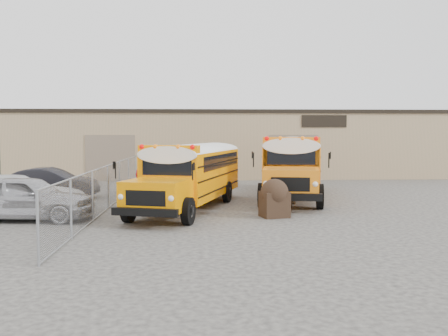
{
  "coord_description": "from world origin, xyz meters",
  "views": [
    {
      "loc": [
        -2.25,
        -17.64,
        3.11
      ],
      "look_at": [
        -1.17,
        3.92,
        1.6
      ],
      "focal_mm": 40.0,
      "sensor_mm": 36.0,
      "label": 1
    }
  ],
  "objects_px": {
    "school_bus_right": "(292,156)",
    "car_silver": "(26,198)",
    "car_white": "(18,194)",
    "car_dark": "(50,183)",
    "tarp_bundle": "(274,198)",
    "school_bus_left": "(223,163)"
  },
  "relations": [
    {
      "from": "school_bus_right",
      "to": "car_silver",
      "type": "bearing_deg",
      "value": -133.72
    },
    {
      "from": "car_white",
      "to": "car_dark",
      "type": "height_order",
      "value": "car_white"
    },
    {
      "from": "car_silver",
      "to": "car_white",
      "type": "height_order",
      "value": "car_silver"
    },
    {
      "from": "tarp_bundle",
      "to": "car_silver",
      "type": "bearing_deg",
      "value": -178.73
    },
    {
      "from": "car_silver",
      "to": "car_dark",
      "type": "bearing_deg",
      "value": 13.98
    },
    {
      "from": "school_bus_left",
      "to": "car_silver",
      "type": "xyz_separation_m",
      "value": [
        -7.44,
        -8.11,
        -0.76
      ]
    },
    {
      "from": "car_silver",
      "to": "car_dark",
      "type": "relative_size",
      "value": 1.08
    },
    {
      "from": "car_white",
      "to": "car_silver",
      "type": "bearing_deg",
      "value": -169.31
    },
    {
      "from": "school_bus_left",
      "to": "car_dark",
      "type": "relative_size",
      "value": 2.15
    },
    {
      "from": "school_bus_right",
      "to": "car_dark",
      "type": "relative_size",
      "value": 2.37
    },
    {
      "from": "car_silver",
      "to": "car_white",
      "type": "relative_size",
      "value": 0.91
    },
    {
      "from": "school_bus_left",
      "to": "car_white",
      "type": "bearing_deg",
      "value": -140.59
    },
    {
      "from": "tarp_bundle",
      "to": "car_white",
      "type": "height_order",
      "value": "car_white"
    },
    {
      "from": "school_bus_left",
      "to": "tarp_bundle",
      "type": "xyz_separation_m",
      "value": [
        1.53,
        -7.91,
        -0.84
      ]
    },
    {
      "from": "school_bus_left",
      "to": "car_dark",
      "type": "xyz_separation_m",
      "value": [
        -8.36,
        -2.04,
        -0.84
      ]
    },
    {
      "from": "car_dark",
      "to": "car_white",
      "type": "bearing_deg",
      "value": -175.33
    },
    {
      "from": "car_white",
      "to": "car_dark",
      "type": "relative_size",
      "value": 1.19
    },
    {
      "from": "school_bus_right",
      "to": "car_silver",
      "type": "relative_size",
      "value": 2.2
    },
    {
      "from": "school_bus_right",
      "to": "car_white",
      "type": "height_order",
      "value": "school_bus_right"
    },
    {
      "from": "school_bus_left",
      "to": "car_silver",
      "type": "height_order",
      "value": "school_bus_left"
    },
    {
      "from": "tarp_bundle",
      "to": "car_dark",
      "type": "xyz_separation_m",
      "value": [
        -9.89,
        5.87,
        -0.0
      ]
    },
    {
      "from": "school_bus_right",
      "to": "car_silver",
      "type": "height_order",
      "value": "school_bus_right"
    }
  ]
}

